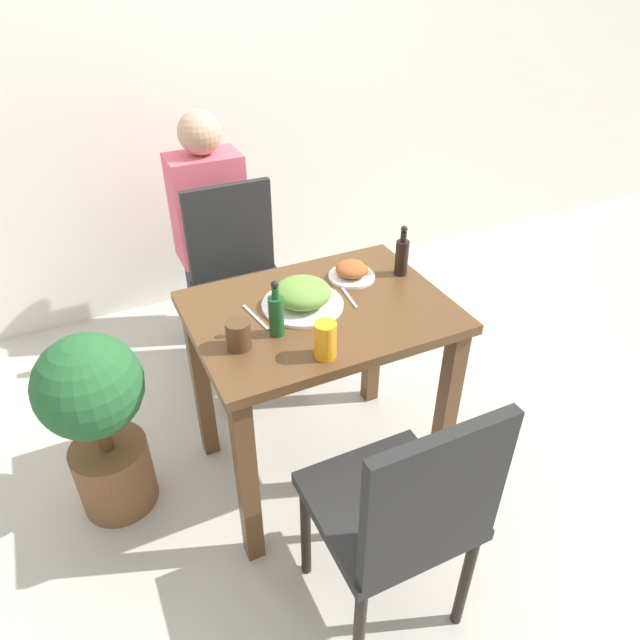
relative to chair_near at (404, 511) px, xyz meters
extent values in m
plane|color=#B7B2A8|center=(0.07, 0.67, -0.53)|extent=(16.00, 16.00, 0.00)
cube|color=white|center=(0.07, 2.21, 0.77)|extent=(8.00, 0.05, 2.60)
cube|color=brown|center=(0.07, 0.67, 0.22)|extent=(0.87, 0.64, 0.04)
cube|color=brown|center=(-0.32, 0.40, -0.16)|extent=(0.06, 0.06, 0.73)
cube|color=brown|center=(0.45, 0.40, -0.16)|extent=(0.06, 0.06, 0.73)
cube|color=brown|center=(-0.32, 0.94, -0.16)|extent=(0.06, 0.06, 0.73)
cube|color=brown|center=(0.45, 0.94, -0.16)|extent=(0.06, 0.06, 0.73)
cube|color=black|center=(0.00, 0.08, -0.07)|extent=(0.42, 0.42, 0.04)
cube|color=black|center=(0.00, -0.11, 0.17)|extent=(0.40, 0.04, 0.44)
cylinder|color=black|center=(0.18, 0.26, -0.31)|extent=(0.03, 0.03, 0.44)
cylinder|color=black|center=(-0.18, 0.26, -0.31)|extent=(0.03, 0.03, 0.44)
cylinder|color=black|center=(0.18, -0.10, -0.31)|extent=(0.03, 0.03, 0.44)
cylinder|color=black|center=(-0.18, -0.10, -0.31)|extent=(0.03, 0.03, 0.44)
cube|color=black|center=(0.01, 1.31, -0.07)|extent=(0.42, 0.42, 0.04)
cube|color=black|center=(0.01, 1.50, 0.17)|extent=(0.40, 0.04, 0.44)
cylinder|color=black|center=(-0.17, 1.13, -0.31)|extent=(0.03, 0.03, 0.44)
cylinder|color=black|center=(0.19, 1.13, -0.31)|extent=(0.03, 0.03, 0.44)
cylinder|color=black|center=(-0.17, 1.49, -0.31)|extent=(0.03, 0.03, 0.44)
cylinder|color=black|center=(0.19, 1.49, -0.31)|extent=(0.03, 0.03, 0.44)
cylinder|color=white|center=(0.02, 0.71, 0.25)|extent=(0.28, 0.28, 0.01)
ellipsoid|color=olive|center=(0.02, 0.71, 0.29)|extent=(0.19, 0.19, 0.08)
cylinder|color=white|center=(0.26, 0.80, 0.25)|extent=(0.17, 0.17, 0.01)
ellipsoid|color=#A35128|center=(0.26, 0.80, 0.28)|extent=(0.12, 0.12, 0.05)
cylinder|color=#4C331E|center=(-0.25, 0.58, 0.29)|extent=(0.08, 0.08, 0.09)
cylinder|color=orange|center=(-0.03, 0.43, 0.30)|extent=(0.07, 0.07, 0.12)
cylinder|color=black|center=(0.43, 0.75, 0.31)|extent=(0.05, 0.05, 0.13)
cylinder|color=black|center=(0.43, 0.75, 0.39)|extent=(0.02, 0.02, 0.04)
sphere|color=black|center=(0.43, 0.75, 0.42)|extent=(0.02, 0.02, 0.02)
cylinder|color=#194C23|center=(-0.12, 0.59, 0.31)|extent=(0.05, 0.05, 0.13)
cylinder|color=#194C23|center=(-0.12, 0.59, 0.39)|extent=(0.02, 0.02, 0.04)
sphere|color=black|center=(-0.12, 0.59, 0.42)|extent=(0.02, 0.02, 0.02)
cube|color=silver|center=(-0.15, 0.71, 0.24)|extent=(0.03, 0.17, 0.00)
cube|color=silver|center=(0.19, 0.71, 0.24)|extent=(0.03, 0.18, 0.00)
cylinder|color=brown|center=(-0.70, 0.84, -0.38)|extent=(0.28, 0.28, 0.28)
cylinder|color=brown|center=(-0.70, 0.84, -0.19)|extent=(0.05, 0.05, 0.11)
sphere|color=#235B2D|center=(-0.70, 0.84, 0.05)|extent=(0.36, 0.36, 0.36)
cube|color=#2D3347|center=(-0.01, 1.78, -0.30)|extent=(0.28, 0.20, 0.45)
cube|color=#DB566B|center=(-0.01, 1.78, 0.18)|extent=(0.34, 0.22, 0.52)
sphere|color=tan|center=(-0.01, 1.78, 0.54)|extent=(0.20, 0.20, 0.20)
camera|label=1|loc=(-0.62, -0.79, 1.29)|focal=32.00mm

